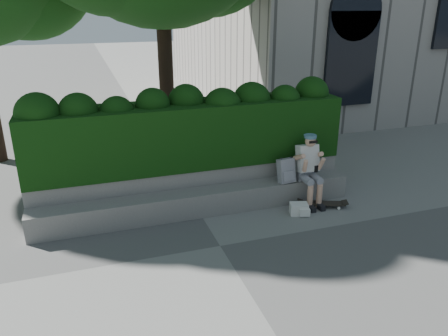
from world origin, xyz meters
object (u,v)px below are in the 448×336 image
object	(u,v)px
backpack_ground	(299,209)
backpack_plaid	(286,171)
person	(309,166)
skateboard	(323,203)

from	to	relation	value
backpack_ground	backpack_plaid	bearing A→B (deg)	110.83
person	backpack_plaid	bearing A→B (deg)	169.36
backpack_plaid	backpack_ground	distance (m)	0.78
person	backpack_plaid	xyz separation A→B (m)	(-0.43, 0.08, -0.07)
skateboard	backpack_ground	size ratio (longest dim) A/B	2.65
person	skateboard	xyz separation A→B (m)	(0.18, -0.32, -0.68)
person	backpack_ground	bearing A→B (deg)	-132.01
person	skateboard	bearing A→B (deg)	-59.75
backpack_plaid	backpack_ground	world-z (taller)	backpack_plaid
backpack_plaid	backpack_ground	xyz separation A→B (m)	(0.04, -0.52, -0.58)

